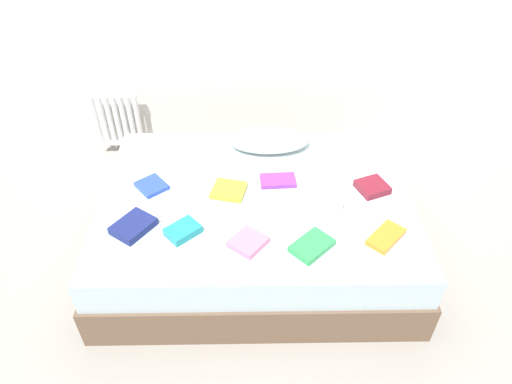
% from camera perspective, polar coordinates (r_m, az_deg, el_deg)
% --- Properties ---
extents(ground_plane, '(8.00, 8.00, 0.00)m').
position_cam_1_polar(ground_plane, '(3.27, 0.01, -7.05)').
color(ground_plane, '#9E998E').
extents(bed, '(2.00, 1.50, 0.50)m').
position_cam_1_polar(bed, '(3.09, 0.01, -3.91)').
color(bed, brown).
rests_on(bed, ground).
extents(radiator, '(0.40, 0.04, 0.50)m').
position_cam_1_polar(radiator, '(4.15, -16.83, 8.58)').
color(radiator, white).
rests_on(radiator, ground).
extents(pillow, '(0.57, 0.31, 0.13)m').
position_cam_1_polar(pillow, '(3.31, 1.59, 6.45)').
color(pillow, white).
rests_on(pillow, bed).
extents(textbook_navy, '(0.28, 0.29, 0.05)m').
position_cam_1_polar(textbook_navy, '(2.77, -14.95, -4.09)').
color(textbook_navy, navy).
rests_on(textbook_navy, bed).
extents(textbook_yellow, '(0.24, 0.23, 0.03)m').
position_cam_1_polar(textbook_yellow, '(2.94, -3.39, 0.23)').
color(textbook_yellow, yellow).
rests_on(textbook_yellow, bed).
extents(textbook_white, '(0.27, 0.19, 0.05)m').
position_cam_1_polar(textbook_white, '(2.89, 8.28, -0.86)').
color(textbook_white, white).
rests_on(textbook_white, bed).
extents(textbook_blue, '(0.24, 0.24, 0.03)m').
position_cam_1_polar(textbook_blue, '(3.05, -12.80, 0.76)').
color(textbook_blue, '#2847B7').
rests_on(textbook_blue, bed).
extents(textbook_orange, '(0.26, 0.26, 0.03)m').
position_cam_1_polar(textbook_orange, '(2.72, 15.80, -5.36)').
color(textbook_orange, orange).
rests_on(textbook_orange, bed).
extents(textbook_pink, '(0.25, 0.25, 0.04)m').
position_cam_1_polar(textbook_pink, '(2.59, -0.99, -6.22)').
color(textbook_pink, pink).
rests_on(textbook_pink, bed).
extents(textbook_maroon, '(0.23, 0.23, 0.05)m').
position_cam_1_polar(textbook_maroon, '(3.04, 14.21, 0.61)').
color(textbook_maroon, maroon).
rests_on(textbook_maroon, bed).
extents(textbook_teal, '(0.23, 0.23, 0.05)m').
position_cam_1_polar(textbook_teal, '(2.68, -9.04, -4.74)').
color(textbook_teal, teal).
rests_on(textbook_teal, bed).
extents(textbook_purple, '(0.24, 0.15, 0.03)m').
position_cam_1_polar(textbook_purple, '(3.01, 2.72, 1.42)').
color(textbook_purple, purple).
rests_on(textbook_purple, bed).
extents(textbook_green, '(0.28, 0.27, 0.04)m').
position_cam_1_polar(textbook_green, '(2.59, 6.94, -6.62)').
color(textbook_green, green).
rests_on(textbook_green, bed).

